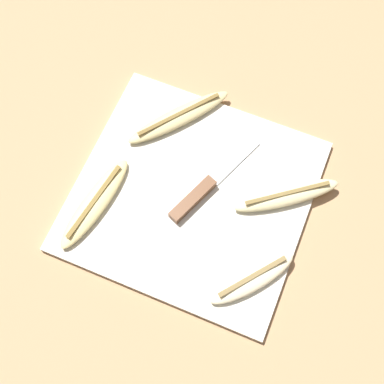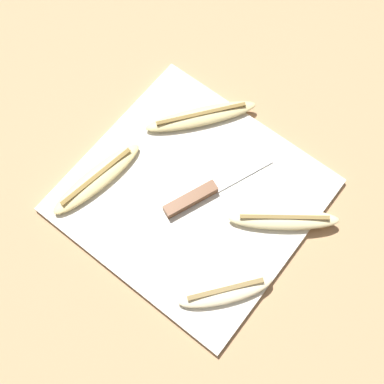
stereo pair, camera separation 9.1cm
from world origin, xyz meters
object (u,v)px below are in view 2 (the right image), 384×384
Objects in this scene: knife at (200,194)px; banana_soft_right at (284,219)px; banana_spotted_left at (201,116)px; banana_bright_far at (225,290)px; banana_golden_short at (97,179)px.

banana_soft_right is at bearing 41.49° from knife.
banana_spotted_left is at bearing 162.84° from banana_soft_right.
banana_soft_right reaches higher than banana_bright_far.
knife is at bearing 28.79° from banana_golden_short.
knife is 0.17m from banana_bright_far.
knife is 1.19× the size of banana_soft_right.
banana_spotted_left is (-0.23, 0.07, -0.00)m from banana_soft_right.
banana_soft_right reaches higher than knife.
banana_bright_far is (0.13, -0.11, 0.00)m from knife.
banana_spotted_left is at bearing 72.12° from banana_golden_short.
banana_spotted_left is (-0.09, 0.12, 0.00)m from knife.
banana_golden_short is 1.29× the size of banana_bright_far.
banana_golden_short is 0.22m from banana_spotted_left.
banana_golden_short is 1.03× the size of banana_spotted_left.
banana_golden_short is at bearing 176.26° from banana_bright_far.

